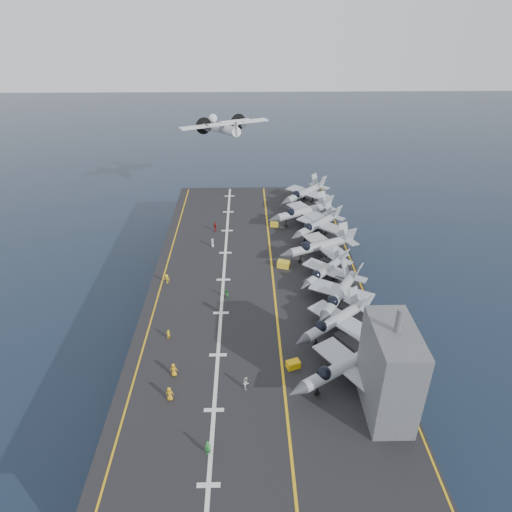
{
  "coord_description": "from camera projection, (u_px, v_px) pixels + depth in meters",
  "views": [
    {
      "loc": [
        -1.71,
        -69.75,
        54.87
      ],
      "look_at": [
        0.0,
        4.0,
        13.0
      ],
      "focal_mm": 32.0,
      "sensor_mm": 36.0,
      "label": 1
    }
  ],
  "objects": [
    {
      "name": "ground",
      "position": [
        256.0,
        325.0,
        87.76
      ],
      "size": [
        500.0,
        500.0,
        0.0
      ],
      "primitive_type": "plane",
      "color": "#142135",
      "rests_on": "ground"
    },
    {
      "name": "hull",
      "position": [
        256.0,
        304.0,
        85.3
      ],
      "size": [
        36.0,
        90.0,
        10.0
      ],
      "primitive_type": "cube",
      "color": "#56595E",
      "rests_on": "ground"
    },
    {
      "name": "flight_deck",
      "position": [
        257.0,
        280.0,
        82.73
      ],
      "size": [
        38.0,
        92.0,
        0.4
      ],
      "primitive_type": "cube",
      "color": "black",
      "rests_on": "hull"
    },
    {
      "name": "foul_line",
      "position": [
        273.0,
        279.0,
        82.68
      ],
      "size": [
        0.35,
        90.0,
        0.02
      ],
      "primitive_type": "cube",
      "color": "gold",
      "rests_on": "flight_deck"
    },
    {
      "name": "landing_centerline",
      "position": [
        223.0,
        280.0,
        82.5
      ],
      "size": [
        0.5,
        90.0,
        0.02
      ],
      "primitive_type": "cube",
      "color": "silver",
      "rests_on": "flight_deck"
    },
    {
      "name": "deck_edge_port",
      "position": [
        163.0,
        280.0,
        82.28
      ],
      "size": [
        0.25,
        90.0,
        0.02
      ],
      "primitive_type": "cube",
      "color": "gold",
      "rests_on": "flight_deck"
    },
    {
      "name": "deck_edge_stbd",
      "position": [
        358.0,
        278.0,
        82.99
      ],
      "size": [
        0.25,
        90.0,
        0.02
      ],
      "primitive_type": "cube",
      "color": "gold",
      "rests_on": "flight_deck"
    },
    {
      "name": "island_superstructure",
      "position": [
        391.0,
        362.0,
        53.15
      ],
      "size": [
        5.0,
        10.0,
        15.0
      ],
      "primitive_type": null,
      "color": "#56595E",
      "rests_on": "flight_deck"
    },
    {
      "name": "fighter_jet_1",
      "position": [
        344.0,
        365.0,
        59.38
      ],
      "size": [
        19.27,
        17.62,
        5.57
      ],
      "primitive_type": null,
      "color": "#96A0A6",
      "rests_on": "flight_deck"
    },
    {
      "name": "fighter_jet_2",
      "position": [
        336.0,
        320.0,
        68.07
      ],
      "size": [
        17.95,
        17.22,
        5.21
      ],
      "primitive_type": null,
      "color": "#A1AAB3",
      "rests_on": "flight_deck"
    },
    {
      "name": "fighter_jet_3",
      "position": [
        340.0,
        293.0,
        74.1
      ],
      "size": [
        16.81,
        18.7,
        5.41
      ],
      "primitive_type": null,
      "color": "#9CA4AE",
      "rests_on": "flight_deck"
    },
    {
      "name": "fighter_jet_4",
      "position": [
        325.0,
        270.0,
        80.98
      ],
      "size": [
        15.75,
        16.21,
        4.72
      ],
      "primitive_type": null,
      "color": "#99A0AB",
      "rests_on": "flight_deck"
    },
    {
      "name": "fighter_jet_5",
      "position": [
        321.0,
        245.0,
        88.2
      ],
      "size": [
        19.32,
        16.65,
        5.65
      ],
      "primitive_type": null,
      "color": "gray",
      "rests_on": "flight_deck"
    },
    {
      "name": "fighter_jet_6",
      "position": [
        318.0,
        224.0,
        96.65
      ],
      "size": [
        18.18,
        18.28,
        5.37
      ],
      "primitive_type": null,
      "color": "#979FA9",
      "rests_on": "flight_deck"
    },
    {
      "name": "fighter_jet_7",
      "position": [
        304.0,
        211.0,
        102.18
      ],
      "size": [
        19.78,
        17.67,
        5.73
      ],
      "primitive_type": null,
      "color": "#929AA3",
      "rests_on": "flight_deck"
    },
    {
      "name": "fighter_jet_8",
      "position": [
        305.0,
        192.0,
        112.17
      ],
      "size": [
        18.83,
        19.12,
        5.59
      ],
      "primitive_type": null,
      "color": "gray",
      "rests_on": "flight_deck"
    },
    {
      "name": "tow_cart_a",
      "position": [
        293.0,
        364.0,
        62.68
      ],
      "size": [
        2.09,
        1.71,
        1.08
      ],
      "primitive_type": null,
      "color": "#DAA80A",
      "rests_on": "flight_deck"
    },
    {
      "name": "tow_cart_b",
      "position": [
        283.0,
        264.0,
        86.03
      ],
      "size": [
        2.53,
        2.05,
        1.31
      ],
      "primitive_type": null,
      "color": "yellow",
      "rests_on": "flight_deck"
    },
    {
      "name": "tow_cart_c",
      "position": [
        274.0,
        224.0,
        101.51
      ],
      "size": [
        1.9,
        1.38,
        1.06
      ],
      "primitive_type": null,
      "color": "gold",
      "rests_on": "flight_deck"
    },
    {
      "name": "crew_0",
      "position": [
        170.0,
        394.0,
        57.44
      ],
      "size": [
        1.2,
        0.8,
        1.99
      ],
      "primitive_type": "imported",
      "color": "gold",
      "rests_on": "flight_deck"
    },
    {
      "name": "crew_1",
      "position": [
        168.0,
        334.0,
        67.89
      ],
      "size": [
        1.14,
        1.13,
        1.6
      ],
      "primitive_type": "imported",
      "color": "yellow",
      "rests_on": "flight_deck"
    },
    {
      "name": "crew_2",
      "position": [
        226.0,
        294.0,
        77.0
      ],
      "size": [
        0.74,
        1.06,
        1.7
      ],
      "primitive_type": "imported",
      "color": "#24872F",
      "rests_on": "flight_deck"
    },
    {
      "name": "crew_3",
      "position": [
        167.0,
        279.0,
        81.13
      ],
      "size": [
        1.24,
        1.03,
        1.76
      ],
      "primitive_type": "imported",
      "color": "yellow",
      "rests_on": "flight_deck"
    },
    {
      "name": "crew_4",
      "position": [
        215.0,
        227.0,
        99.34
      ],
      "size": [
        1.35,
        1.48,
        2.05
      ],
      "primitive_type": "imported",
      "color": "#A01814",
      "rests_on": "flight_deck"
    },
    {
      "name": "crew_5",
      "position": [
        212.0,
        243.0,
        93.03
      ],
      "size": [
        1.15,
        1.29,
        1.79
      ],
      "primitive_type": "imported",
      "color": "silver",
      "rests_on": "flight_deck"
    },
    {
      "name": "crew_6",
      "position": [
        208.0,
        448.0,
        50.51
      ],
      "size": [
        1.21,
        0.83,
        1.97
      ],
      "primitive_type": "imported",
      "color": "#268C33",
      "rests_on": "flight_deck"
    },
    {
      "name": "crew_7",
      "position": [
        246.0,
        383.0,
        59.21
      ],
      "size": [
        0.91,
        1.21,
        1.84
      ],
      "primitive_type": "imported",
      "color": "silver",
      "rests_on": "flight_deck"
    },
    {
      "name": "transport_plane",
      "position": [
        225.0,
        129.0,
        122.15
      ],
      "size": [
        29.4,
        25.48,
        5.83
      ],
      "primitive_type": null,
      "color": "white"
    },
    {
      "name": "crew_8",
      "position": [
        174.0,
        370.0,
        61.13
      ],
      "size": [
        1.2,
        0.8,
        1.99
      ],
      "primitive_type": "imported",
      "color": "gold",
      "rests_on": "flight_deck"
    }
  ]
}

